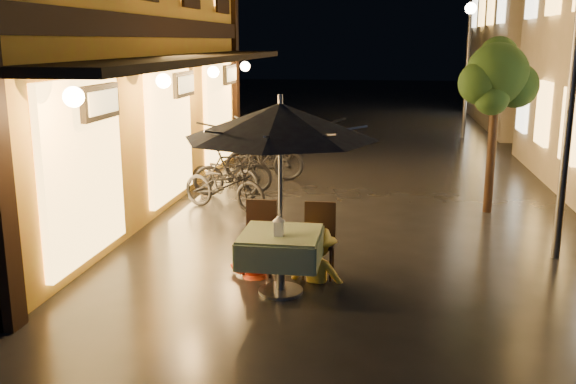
% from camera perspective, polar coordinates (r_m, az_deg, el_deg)
% --- Properties ---
extents(ground, '(90.00, 90.00, 0.00)m').
position_cam_1_polar(ground, '(7.96, 4.51, -9.41)').
color(ground, black).
rests_on(ground, ground).
extents(west_building, '(5.90, 11.40, 7.40)m').
position_cam_1_polar(west_building, '(12.94, -20.82, 15.32)').
color(west_building, gold).
rests_on(west_building, ground).
extents(street_tree, '(1.43, 1.20, 3.15)m').
position_cam_1_polar(street_tree, '(12.01, 18.12, 9.57)').
color(street_tree, black).
rests_on(street_tree, ground).
extents(streetlamp_near, '(0.36, 0.36, 4.23)m').
position_cam_1_polar(streetlamp_near, '(9.66, 24.21, 11.27)').
color(streetlamp_near, '#59595E').
rests_on(streetlamp_near, ground).
extents(streetlamp_far, '(0.36, 0.36, 4.23)m').
position_cam_1_polar(streetlamp_far, '(21.48, 15.75, 12.42)').
color(streetlamp_far, '#59595E').
rests_on(streetlamp_far, ground).
extents(cafe_table, '(0.99, 0.99, 0.78)m').
position_cam_1_polar(cafe_table, '(7.92, -0.66, -4.96)').
color(cafe_table, '#59595E').
rests_on(cafe_table, ground).
extents(patio_umbrella, '(2.33, 2.33, 2.46)m').
position_cam_1_polar(patio_umbrella, '(7.58, -0.69, 6.32)').
color(patio_umbrella, '#59595E').
rests_on(patio_umbrella, ground).
extents(cafe_chair_left, '(0.42, 0.42, 0.97)m').
position_cam_1_polar(cafe_chair_left, '(8.69, -2.48, -3.63)').
color(cafe_chair_left, black).
rests_on(cafe_chair_left, ground).
extents(cafe_chair_right, '(0.42, 0.42, 0.97)m').
position_cam_1_polar(cafe_chair_right, '(8.58, 2.79, -3.87)').
color(cafe_chair_right, black).
rests_on(cafe_chair_right, ground).
extents(table_lantern, '(0.16, 0.16, 0.25)m').
position_cam_1_polar(table_lantern, '(7.70, -0.82, -2.92)').
color(table_lantern, white).
rests_on(table_lantern, cafe_table).
extents(person_orange, '(0.70, 0.56, 1.36)m').
position_cam_1_polar(person_orange, '(8.50, -3.15, -3.02)').
color(person_orange, '#E84720').
rests_on(person_orange, ground).
extents(person_yellow, '(0.95, 0.62, 1.38)m').
position_cam_1_polar(person_yellow, '(8.32, 2.69, -3.31)').
color(person_yellow, yellow).
rests_on(person_yellow, ground).
extents(bicycle_0, '(1.90, 1.26, 0.94)m').
position_cam_1_polar(bicycle_0, '(11.89, -5.67, 0.62)').
color(bicycle_0, black).
rests_on(bicycle_0, ground).
extents(bicycle_1, '(1.67, 0.98, 0.97)m').
position_cam_1_polar(bicycle_1, '(13.04, -4.92, 1.83)').
color(bicycle_1, black).
rests_on(bicycle_1, ground).
extents(bicycle_2, '(1.65, 0.95, 0.82)m').
position_cam_1_polar(bicycle_2, '(13.26, -5.65, 1.68)').
color(bicycle_2, black).
rests_on(bicycle_2, ground).
extents(bicycle_3, '(1.81, 0.75, 1.06)m').
position_cam_1_polar(bicycle_3, '(14.36, -2.11, 3.10)').
color(bicycle_3, black).
rests_on(bicycle_3, ground).
extents(bicycle_4, '(1.58, 0.71, 0.80)m').
position_cam_1_polar(bicycle_4, '(15.92, -3.31, 3.63)').
color(bicycle_4, black).
rests_on(bicycle_4, ground).
extents(bicycle_5, '(1.67, 1.04, 0.97)m').
position_cam_1_polar(bicycle_5, '(16.90, -1.92, 4.51)').
color(bicycle_5, black).
rests_on(bicycle_5, ground).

